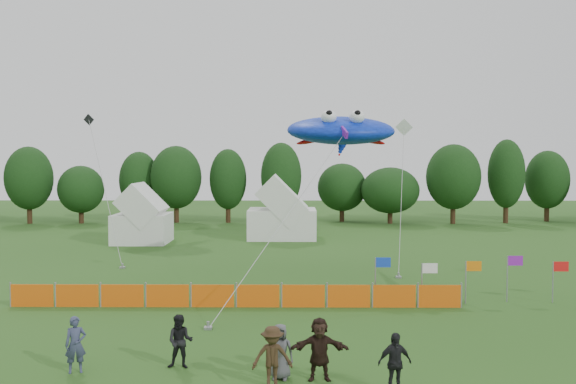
{
  "coord_description": "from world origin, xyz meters",
  "views": [
    {
      "loc": [
        0.21,
        -19.92,
        6.56
      ],
      "look_at": [
        0.0,
        6.0,
        5.2
      ],
      "focal_mm": 40.0,
      "sensor_mm": 36.0,
      "label": 1
    }
  ],
  "objects_px": {
    "barrier_fence": "(235,296)",
    "spectator_d": "(395,363)",
    "tent_left": "(142,219)",
    "spectator_e": "(280,352)",
    "spectator_b": "(180,341)",
    "spectator_c": "(272,357)",
    "spectator_f": "(319,349)",
    "tent_right": "(282,214)",
    "stingray_kite": "(341,131)",
    "spectator_a": "(76,345)"
  },
  "relations": [
    {
      "from": "spectator_a",
      "to": "spectator_f",
      "type": "xyz_separation_m",
      "value": [
        7.44,
        -0.6,
        0.06
      ]
    },
    {
      "from": "spectator_f",
      "to": "spectator_d",
      "type": "bearing_deg",
      "value": -26.36
    },
    {
      "from": "spectator_c",
      "to": "spectator_f",
      "type": "distance_m",
      "value": 1.54
    },
    {
      "from": "spectator_f",
      "to": "tent_left",
      "type": "bearing_deg",
      "value": 112.5
    },
    {
      "from": "tent_left",
      "to": "spectator_e",
      "type": "bearing_deg",
      "value": -69.75
    },
    {
      "from": "spectator_b",
      "to": "spectator_e",
      "type": "distance_m",
      "value": 3.29
    },
    {
      "from": "tent_left",
      "to": "tent_right",
      "type": "bearing_deg",
      "value": 14.48
    },
    {
      "from": "spectator_b",
      "to": "spectator_f",
      "type": "distance_m",
      "value": 4.44
    },
    {
      "from": "spectator_a",
      "to": "spectator_d",
      "type": "xyz_separation_m",
      "value": [
        9.5,
        -1.64,
        -0.01
      ]
    },
    {
      "from": "tent_right",
      "to": "barrier_fence",
      "type": "bearing_deg",
      "value": -93.87
    },
    {
      "from": "spectator_b",
      "to": "spectator_e",
      "type": "bearing_deg",
      "value": -15.52
    },
    {
      "from": "spectator_e",
      "to": "spectator_f",
      "type": "bearing_deg",
      "value": 5.05
    },
    {
      "from": "spectator_a",
      "to": "tent_right",
      "type": "bearing_deg",
      "value": 60.37
    },
    {
      "from": "spectator_c",
      "to": "spectator_e",
      "type": "distance_m",
      "value": 0.8
    },
    {
      "from": "spectator_d",
      "to": "spectator_e",
      "type": "distance_m",
      "value": 3.41
    },
    {
      "from": "tent_left",
      "to": "spectator_c",
      "type": "height_order",
      "value": "tent_left"
    },
    {
      "from": "spectator_c",
      "to": "spectator_e",
      "type": "height_order",
      "value": "spectator_c"
    },
    {
      "from": "spectator_c",
      "to": "spectator_f",
      "type": "relative_size",
      "value": 0.97
    },
    {
      "from": "spectator_d",
      "to": "spectator_f",
      "type": "bearing_deg",
      "value": 137.16
    },
    {
      "from": "spectator_e",
      "to": "spectator_f",
      "type": "xyz_separation_m",
      "value": [
        1.17,
        -0.08,
        0.1
      ]
    },
    {
      "from": "barrier_fence",
      "to": "spectator_d",
      "type": "bearing_deg",
      "value": -62.39
    },
    {
      "from": "barrier_fence",
      "to": "stingray_kite",
      "type": "bearing_deg",
      "value": 56.37
    },
    {
      "from": "tent_left",
      "to": "spectator_a",
      "type": "distance_m",
      "value": 30.65
    },
    {
      "from": "tent_right",
      "to": "spectator_f",
      "type": "xyz_separation_m",
      "value": [
        1.69,
        -33.61,
        -1.07
      ]
    },
    {
      "from": "spectator_c",
      "to": "spectator_f",
      "type": "bearing_deg",
      "value": 19.71
    },
    {
      "from": "barrier_fence",
      "to": "spectator_d",
      "type": "relative_size",
      "value": 11.63
    },
    {
      "from": "spectator_e",
      "to": "stingray_kite",
      "type": "xyz_separation_m",
      "value": [
        3.05,
        17.05,
        7.25
      ]
    },
    {
      "from": "stingray_kite",
      "to": "spectator_e",
      "type": "bearing_deg",
      "value": -100.15
    },
    {
      "from": "spectator_d",
      "to": "spectator_e",
      "type": "xyz_separation_m",
      "value": [
        -3.22,
        1.11,
        -0.03
      ]
    },
    {
      "from": "tent_left",
      "to": "stingray_kite",
      "type": "xyz_separation_m",
      "value": [
        14.39,
        -13.69,
        6.2
      ]
    },
    {
      "from": "spectator_b",
      "to": "stingray_kite",
      "type": "xyz_separation_m",
      "value": [
        6.2,
        16.08,
        7.23
      ]
    },
    {
      "from": "spectator_b",
      "to": "spectator_d",
      "type": "relative_size",
      "value": 0.98
    },
    {
      "from": "spectator_c",
      "to": "tent_right",
      "type": "bearing_deg",
      "value": 83.44
    },
    {
      "from": "tent_right",
      "to": "spectator_a",
      "type": "height_order",
      "value": "tent_right"
    },
    {
      "from": "spectator_a",
      "to": "stingray_kite",
      "type": "distance_m",
      "value": 20.3
    },
    {
      "from": "spectator_a",
      "to": "spectator_d",
      "type": "relative_size",
      "value": 1.01
    },
    {
      "from": "barrier_fence",
      "to": "spectator_e",
      "type": "height_order",
      "value": "spectator_e"
    },
    {
      "from": "spectator_a",
      "to": "spectator_f",
      "type": "height_order",
      "value": "spectator_f"
    },
    {
      "from": "tent_right",
      "to": "spectator_a",
      "type": "relative_size",
      "value": 3.24
    },
    {
      "from": "spectator_d",
      "to": "stingray_kite",
      "type": "height_order",
      "value": "stingray_kite"
    },
    {
      "from": "stingray_kite",
      "to": "spectator_b",
      "type": "bearing_deg",
      "value": -111.08
    },
    {
      "from": "spectator_a",
      "to": "tent_left",
      "type": "bearing_deg",
      "value": 79.78
    },
    {
      "from": "spectator_d",
      "to": "tent_right",
      "type": "bearing_deg",
      "value": 80.1
    },
    {
      "from": "spectator_d",
      "to": "spectator_e",
      "type": "relative_size",
      "value": 1.04
    },
    {
      "from": "tent_right",
      "to": "barrier_fence",
      "type": "distance_m",
      "value": 24.44
    },
    {
      "from": "tent_left",
      "to": "spectator_b",
      "type": "xyz_separation_m",
      "value": [
        8.2,
        -29.77,
        -1.03
      ]
    },
    {
      "from": "barrier_fence",
      "to": "spectator_e",
      "type": "xyz_separation_m",
      "value": [
        2.17,
        -9.2,
        0.33
      ]
    },
    {
      "from": "spectator_a",
      "to": "spectator_f",
      "type": "relative_size",
      "value": 0.93
    },
    {
      "from": "barrier_fence",
      "to": "spectator_c",
      "type": "relative_size",
      "value": 11.09
    },
    {
      "from": "barrier_fence",
      "to": "spectator_b",
      "type": "bearing_deg",
      "value": -96.77
    }
  ]
}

